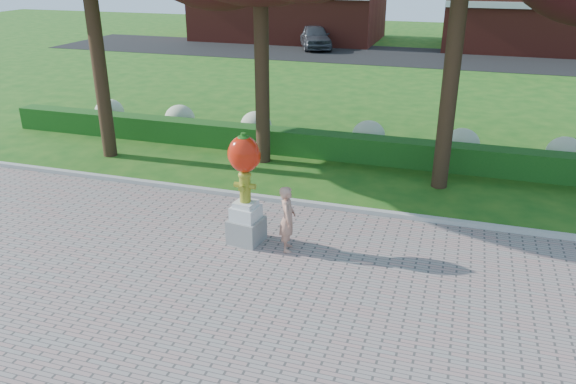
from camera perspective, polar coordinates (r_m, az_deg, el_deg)
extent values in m
plane|color=#195314|center=(12.24, -3.31, -6.82)|extent=(100.00, 100.00, 0.00)
cube|color=gray|center=(9.29, -12.55, -18.26)|extent=(40.00, 14.00, 0.04)
cube|color=#ADADA5|center=(14.75, 0.81, -1.08)|extent=(40.00, 0.18, 0.15)
cube|color=#134513|center=(18.25, 4.49, 4.71)|extent=(24.00, 0.70, 0.80)
ellipsoid|color=#B7C596|center=(22.74, -17.69, 7.75)|extent=(1.10, 1.10, 0.99)
ellipsoid|color=#B7C596|center=(21.19, -10.94, 7.36)|extent=(1.10, 1.10, 0.99)
ellipsoid|color=#B7C596|center=(19.96, -3.27, 6.79)|extent=(1.10, 1.10, 0.99)
ellipsoid|color=#B7C596|center=(18.96, 8.17, 5.72)|extent=(1.10, 1.10, 0.99)
ellipsoid|color=#B7C596|center=(18.73, 17.26, 4.70)|extent=(1.10, 1.10, 0.99)
ellipsoid|color=#B7C596|center=(18.99, 26.30, 3.57)|extent=(1.10, 1.10, 0.99)
cube|color=black|center=(38.58, 12.00, 13.33)|extent=(50.00, 8.00, 0.02)
cube|color=maroon|center=(44.19, 24.12, 17.25)|extent=(12.00, 8.00, 6.40)
cylinder|color=black|center=(18.66, -18.80, 13.37)|extent=(0.44, 0.44, 6.72)
cylinder|color=black|center=(17.22, -2.68, 12.87)|extent=(0.44, 0.44, 6.16)
cylinder|color=black|center=(15.60, 16.45, 13.04)|extent=(0.44, 0.44, 7.28)
cube|color=gray|center=(12.78, -4.25, -3.87)|extent=(0.79, 0.79, 0.56)
cube|color=silver|center=(12.59, -4.30, -2.09)|extent=(0.63, 0.63, 0.31)
cube|color=silver|center=(12.50, -4.33, -1.20)|extent=(0.51, 0.51, 0.11)
cylinder|color=olive|center=(12.36, -4.38, 0.37)|extent=(0.25, 0.25, 0.63)
ellipsoid|color=olive|center=(12.24, -4.43, 1.73)|extent=(0.29, 0.29, 0.20)
cylinder|color=olive|center=(12.40, -5.16, 0.75)|extent=(0.13, 0.12, 0.12)
cylinder|color=olive|center=(12.27, -3.61, 0.56)|extent=(0.13, 0.12, 0.12)
cylinder|color=olive|center=(12.19, -4.69, 0.37)|extent=(0.13, 0.13, 0.13)
cylinder|color=olive|center=(12.21, -4.44, 2.12)|extent=(0.09, 0.09, 0.06)
ellipsoid|color=red|center=(12.08, -4.50, 3.86)|extent=(0.70, 0.63, 0.81)
ellipsoid|color=red|center=(12.16, -5.38, 3.85)|extent=(0.35, 0.35, 0.52)
ellipsoid|color=red|center=(12.01, -3.60, 3.67)|extent=(0.35, 0.35, 0.52)
cylinder|color=#1D5B14|center=(11.95, -4.55, 5.70)|extent=(0.11, 0.11, 0.13)
ellipsoid|color=#1D5B14|center=(11.96, -4.55, 5.54)|extent=(0.27, 0.27, 0.09)
imported|color=tan|center=(12.19, -0.05, -2.73)|extent=(0.50, 0.62, 1.50)
imported|color=#44474D|center=(41.17, 2.72, 15.51)|extent=(3.68, 5.15, 1.63)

